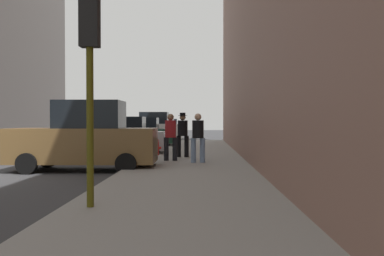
{
  "coord_description": "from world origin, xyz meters",
  "views": [
    {
      "loc": [
        6.39,
        -12.27,
        1.61
      ],
      "look_at": [
        5.94,
        7.06,
        1.28
      ],
      "focal_mm": 40.0,
      "sensor_mm": 36.0,
      "label": 1
    }
  ],
  "objects_px": {
    "parked_dark_green_sedan": "(139,133)",
    "fire_hydrant": "(156,147)",
    "parked_bronze_suv": "(86,139)",
    "parked_silver_sedan": "(120,137)",
    "pedestrian_in_red_jacket": "(171,135)",
    "pedestrian_with_fedora": "(183,132)",
    "parked_white_van": "(152,128)",
    "pedestrian_in_jeans": "(198,135)",
    "parked_gray_coupe": "(167,128)",
    "traffic_light": "(90,53)",
    "parked_red_hatchback": "(161,129)"
  },
  "relations": [
    {
      "from": "fire_hydrant",
      "to": "pedestrian_in_jeans",
      "type": "bearing_deg",
      "value": -61.3
    },
    {
      "from": "parked_bronze_suv",
      "to": "pedestrian_in_red_jacket",
      "type": "bearing_deg",
      "value": 35.99
    },
    {
      "from": "parked_dark_green_sedan",
      "to": "pedestrian_with_fedora",
      "type": "relative_size",
      "value": 2.37
    },
    {
      "from": "parked_bronze_suv",
      "to": "pedestrian_in_red_jacket",
      "type": "height_order",
      "value": "parked_bronze_suv"
    },
    {
      "from": "parked_red_hatchback",
      "to": "traffic_light",
      "type": "relative_size",
      "value": 1.19
    },
    {
      "from": "parked_silver_sedan",
      "to": "parked_red_hatchback",
      "type": "bearing_deg",
      "value": 90.0
    },
    {
      "from": "parked_gray_coupe",
      "to": "traffic_light",
      "type": "height_order",
      "value": "traffic_light"
    },
    {
      "from": "traffic_light",
      "to": "pedestrian_with_fedora",
      "type": "height_order",
      "value": "traffic_light"
    },
    {
      "from": "parked_red_hatchback",
      "to": "fire_hydrant",
      "type": "bearing_deg",
      "value": -85.11
    },
    {
      "from": "traffic_light",
      "to": "pedestrian_in_red_jacket",
      "type": "xyz_separation_m",
      "value": [
        0.75,
        8.35,
        -1.65
      ]
    },
    {
      "from": "parked_gray_coupe",
      "to": "pedestrian_in_red_jacket",
      "type": "xyz_separation_m",
      "value": [
        2.6,
        -29.83,
        0.26
      ]
    },
    {
      "from": "pedestrian_in_jeans",
      "to": "fire_hydrant",
      "type": "bearing_deg",
      "value": 118.7
    },
    {
      "from": "parked_gray_coupe",
      "to": "pedestrian_in_jeans",
      "type": "height_order",
      "value": "pedestrian_in_jeans"
    },
    {
      "from": "parked_red_hatchback",
      "to": "pedestrian_with_fedora",
      "type": "bearing_deg",
      "value": -82.36
    },
    {
      "from": "parked_red_hatchback",
      "to": "fire_hydrant",
      "type": "distance_m",
      "value": 21.16
    },
    {
      "from": "parked_gray_coupe",
      "to": "parked_white_van",
      "type": "bearing_deg",
      "value": -90.0
    },
    {
      "from": "pedestrian_in_red_jacket",
      "to": "pedestrian_in_jeans",
      "type": "bearing_deg",
      "value": -33.09
    },
    {
      "from": "parked_dark_green_sedan",
      "to": "traffic_light",
      "type": "distance_m",
      "value": 18.53
    },
    {
      "from": "parked_silver_sedan",
      "to": "traffic_light",
      "type": "height_order",
      "value": "traffic_light"
    },
    {
      "from": "pedestrian_in_red_jacket",
      "to": "parked_bronze_suv",
      "type": "bearing_deg",
      "value": -144.01
    },
    {
      "from": "parked_bronze_suv",
      "to": "parked_white_van",
      "type": "distance_m",
      "value": 18.52
    },
    {
      "from": "parked_white_van",
      "to": "pedestrian_in_red_jacket",
      "type": "relative_size",
      "value": 2.71
    },
    {
      "from": "parked_bronze_suv",
      "to": "parked_dark_green_sedan",
      "type": "xyz_separation_m",
      "value": [
        0.0,
        11.87,
        -0.18
      ]
    },
    {
      "from": "pedestrian_in_jeans",
      "to": "parked_silver_sedan",
      "type": "bearing_deg",
      "value": 128.26
    },
    {
      "from": "parked_silver_sedan",
      "to": "pedestrian_in_jeans",
      "type": "bearing_deg",
      "value": -51.74
    },
    {
      "from": "parked_white_van",
      "to": "pedestrian_in_jeans",
      "type": "xyz_separation_m",
      "value": [
        3.61,
        -17.29,
        0.07
      ]
    },
    {
      "from": "parked_dark_green_sedan",
      "to": "fire_hydrant",
      "type": "distance_m",
      "value": 7.57
    },
    {
      "from": "parked_white_van",
      "to": "parked_gray_coupe",
      "type": "height_order",
      "value": "parked_white_van"
    },
    {
      "from": "parked_white_van",
      "to": "traffic_light",
      "type": "xyz_separation_m",
      "value": [
        1.85,
        -24.99,
        1.73
      ]
    },
    {
      "from": "pedestrian_with_fedora",
      "to": "pedestrian_in_jeans",
      "type": "xyz_separation_m",
      "value": [
        0.63,
        -2.21,
        -0.03
      ]
    },
    {
      "from": "fire_hydrant",
      "to": "traffic_light",
      "type": "bearing_deg",
      "value": -89.74
    },
    {
      "from": "parked_dark_green_sedan",
      "to": "traffic_light",
      "type": "relative_size",
      "value": 1.17
    },
    {
      "from": "parked_red_hatchback",
      "to": "pedestrian_in_red_jacket",
      "type": "xyz_separation_m",
      "value": [
        2.6,
        -23.72,
        0.26
      ]
    },
    {
      "from": "pedestrian_with_fedora",
      "to": "parked_red_hatchback",
      "type": "bearing_deg",
      "value": 97.64
    },
    {
      "from": "parked_white_van",
      "to": "pedestrian_with_fedora",
      "type": "xyz_separation_m",
      "value": [
        2.97,
        -15.08,
        0.1
      ]
    },
    {
      "from": "parked_white_van",
      "to": "parked_silver_sedan",
      "type": "bearing_deg",
      "value": -90.0
    },
    {
      "from": "parked_gray_coupe",
      "to": "pedestrian_with_fedora",
      "type": "bearing_deg",
      "value": -83.99
    },
    {
      "from": "parked_gray_coupe",
      "to": "pedestrian_in_jeans",
      "type": "relative_size",
      "value": 2.49
    },
    {
      "from": "parked_bronze_suv",
      "to": "parked_gray_coupe",
      "type": "xyz_separation_m",
      "value": [
        0.0,
        31.72,
        -0.18
      ]
    },
    {
      "from": "parked_bronze_suv",
      "to": "pedestrian_with_fedora",
      "type": "height_order",
      "value": "parked_bronze_suv"
    },
    {
      "from": "fire_hydrant",
      "to": "pedestrian_in_jeans",
      "type": "relative_size",
      "value": 0.41
    },
    {
      "from": "parked_bronze_suv",
      "to": "parked_silver_sedan",
      "type": "bearing_deg",
      "value": 90.0
    },
    {
      "from": "parked_silver_sedan",
      "to": "pedestrian_in_jeans",
      "type": "relative_size",
      "value": 2.48
    },
    {
      "from": "parked_bronze_suv",
      "to": "pedestrian_in_jeans",
      "type": "xyz_separation_m",
      "value": [
        3.61,
        1.24,
        0.07
      ]
    },
    {
      "from": "parked_silver_sedan",
      "to": "parked_red_hatchback",
      "type": "distance_m",
      "value": 19.8
    },
    {
      "from": "parked_gray_coupe",
      "to": "fire_hydrant",
      "type": "relative_size",
      "value": 6.05
    },
    {
      "from": "parked_bronze_suv",
      "to": "parked_gray_coupe",
      "type": "bearing_deg",
      "value": 90.0
    },
    {
      "from": "traffic_light",
      "to": "pedestrian_in_red_jacket",
      "type": "distance_m",
      "value": 8.55
    },
    {
      "from": "parked_gray_coupe",
      "to": "traffic_light",
      "type": "distance_m",
      "value": 38.27
    },
    {
      "from": "pedestrian_with_fedora",
      "to": "pedestrian_in_red_jacket",
      "type": "relative_size",
      "value": 1.04
    }
  ]
}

